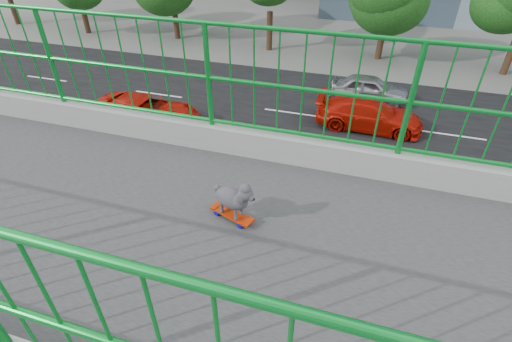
{
  "coord_description": "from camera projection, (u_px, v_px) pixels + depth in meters",
  "views": [
    {
      "loc": [
        2.05,
        3.59,
        9.36
      ],
      "look_at": [
        -0.89,
        2.68,
        7.15
      ],
      "focal_mm": 26.59,
      "sensor_mm": 36.0,
      "label": 1
    }
  ],
  "objects": [
    {
      "name": "car_0",
      "position": [
        84.0,
        199.0,
        13.44
      ],
      "size": [
        1.66,
        4.12,
        1.4
      ],
      "primitive_type": "imported",
      "color": "silver",
      "rests_on": "ground"
    },
    {
      "name": "car_1",
      "position": [
        78.0,
        141.0,
        16.55
      ],
      "size": [
        1.58,
        4.53,
        1.49
      ],
      "primitive_type": "imported",
      "color": "#98989D",
      "rests_on": "ground"
    },
    {
      "name": "car_3",
      "position": [
        369.0,
        114.0,
        18.63
      ],
      "size": [
        2.1,
        5.16,
        1.5
      ],
      "primitive_type": "imported",
      "rotation": [
        0.0,
        0.0,
        3.14
      ],
      "color": "#B91407",
      "rests_on": "ground"
    },
    {
      "name": "footbridge",
      "position": [
        37.0,
        295.0,
        4.88
      ],
      "size": [
        3.0,
        24.0,
        7.0
      ],
      "color": "#2D2D2F",
      "rests_on": "ground"
    },
    {
      "name": "car_2",
      "position": [
        144.0,
        113.0,
        18.68
      ],
      "size": [
        2.58,
        5.59,
        1.55
      ],
      "primitive_type": "imported",
      "rotation": [
        0.0,
        0.0,
        3.14
      ],
      "color": "#B91407",
      "rests_on": "ground"
    },
    {
      "name": "poodle",
      "position": [
        233.0,
        197.0,
        3.29
      ],
      "size": [
        0.27,
        0.43,
        0.37
      ],
      "rotation": [
        0.0,
        0.0,
        -0.34
      ],
      "color": "#2B292D",
      "rests_on": "skateboard"
    },
    {
      "name": "road",
      "position": [
        278.0,
        141.0,
        18.0
      ],
      "size": [
        18.0,
        90.0,
        0.02
      ],
      "primitive_type": "cube",
      "color": "black",
      "rests_on": "ground"
    },
    {
      "name": "car_4",
      "position": [
        370.0,
        89.0,
        21.16
      ],
      "size": [
        1.72,
        4.26,
        1.45
      ],
      "primitive_type": "imported",
      "rotation": [
        0.0,
        0.0,
        3.14
      ],
      "color": "#98989D",
      "rests_on": "ground"
    },
    {
      "name": "skateboard",
      "position": [
        232.0,
        215.0,
        3.42
      ],
      "size": [
        0.26,
        0.44,
        0.06
      ],
      "rotation": [
        0.0,
        0.0,
        -0.34
      ],
      "color": "red",
      "rests_on": "footbridge"
    }
  ]
}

